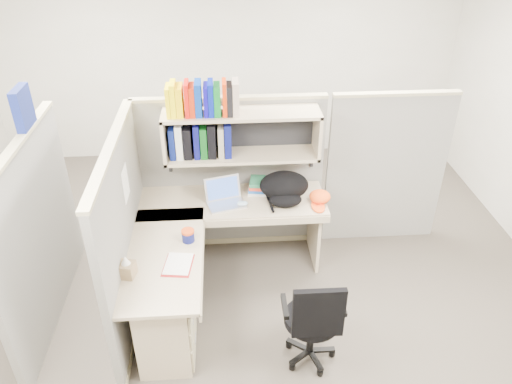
{
  "coord_description": "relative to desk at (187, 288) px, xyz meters",
  "views": [
    {
      "loc": [
        -0.06,
        -3.37,
        3.26
      ],
      "look_at": [
        0.2,
        0.25,
        1.01
      ],
      "focal_mm": 35.0,
      "sensor_mm": 36.0,
      "label": 1
    }
  ],
  "objects": [
    {
      "name": "snack_canister",
      "position": [
        0.02,
        0.26,
        0.35
      ],
      "size": [
        0.11,
        0.11,
        0.11
      ],
      "color": "#0E1354",
      "rests_on": "desk"
    },
    {
      "name": "loose_paper",
      "position": [
        -0.04,
        -0.04,
        0.29
      ],
      "size": [
        0.23,
        0.29,
        0.0
      ],
      "primitive_type": null,
      "rotation": [
        0.0,
        0.0,
        -0.13
      ],
      "color": "white",
      "rests_on": "desk"
    },
    {
      "name": "task_chair",
      "position": [
        0.97,
        -0.44,
        -0.12
      ],
      "size": [
        0.47,
        0.43,
        0.9
      ],
      "color": "black",
      "rests_on": "ground"
    },
    {
      "name": "laptop",
      "position": [
        0.35,
        0.78,
        0.41
      ],
      "size": [
        0.41,
        0.41,
        0.24
      ],
      "primitive_type": null,
      "rotation": [
        0.0,
        0.0,
        0.27
      ],
      "color": "silver",
      "rests_on": "desk"
    },
    {
      "name": "orange_cap",
      "position": [
        1.22,
        0.78,
        0.34
      ],
      "size": [
        0.26,
        0.28,
        0.11
      ],
      "primitive_type": null,
      "rotation": [
        0.0,
        0.0,
        -0.32
      ],
      "color": "#FF5116",
      "rests_on": "desk"
    },
    {
      "name": "tissue_box",
      "position": [
        -0.42,
        -0.15,
        0.38
      ],
      "size": [
        0.14,
        0.14,
        0.19
      ],
      "primitive_type": null,
      "rotation": [
        0.0,
        0.0,
        -0.23
      ],
      "color": "#927852",
      "rests_on": "desk"
    },
    {
      "name": "desk",
      "position": [
        0.0,
        0.0,
        0.0
      ],
      "size": [
        1.74,
        1.75,
        0.73
      ],
      "color": "tan",
      "rests_on": "ground"
    },
    {
      "name": "ground",
      "position": [
        0.41,
        0.29,
        -0.44
      ],
      "size": [
        6.0,
        6.0,
        0.0
      ],
      "primitive_type": "plane",
      "color": "#37312A",
      "rests_on": "ground"
    },
    {
      "name": "room_shell",
      "position": [
        0.41,
        0.29,
        1.18
      ],
      "size": [
        6.0,
        6.0,
        6.0
      ],
      "color": "#ADAA9C",
      "rests_on": "ground"
    },
    {
      "name": "cubicle",
      "position": [
        0.04,
        0.74,
        0.47
      ],
      "size": [
        3.79,
        1.84,
        1.95
      ],
      "color": "#63635E",
      "rests_on": "ground"
    },
    {
      "name": "mouse",
      "position": [
        0.5,
        0.77,
        0.31
      ],
      "size": [
        0.1,
        0.07,
        0.04
      ],
      "primitive_type": "ellipsoid",
      "rotation": [
        0.0,
        0.0,
        0.09
      ],
      "color": "#9BC1DC",
      "rests_on": "desk"
    },
    {
      "name": "paper_cup",
      "position": [
        0.34,
        1.04,
        0.34
      ],
      "size": [
        0.08,
        0.08,
        0.09
      ],
      "primitive_type": "cylinder",
      "rotation": [
        0.0,
        0.0,
        0.16
      ],
      "color": "white",
      "rests_on": "desk"
    },
    {
      "name": "book_stack",
      "position": [
        0.65,
        1.02,
        0.35
      ],
      "size": [
        0.2,
        0.26,
        0.11
      ],
      "primitive_type": null,
      "rotation": [
        0.0,
        0.0,
        -0.14
      ],
      "color": "gray",
      "rests_on": "desk"
    },
    {
      "name": "backpack",
      "position": [
        0.89,
        0.81,
        0.43
      ],
      "size": [
        0.51,
        0.43,
        0.27
      ],
      "primitive_type": null,
      "rotation": [
        0.0,
        0.0,
        -0.19
      ],
      "color": "black",
      "rests_on": "desk"
    }
  ]
}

